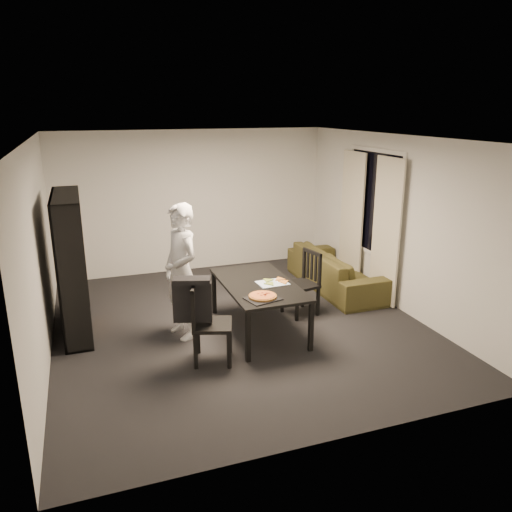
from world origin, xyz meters
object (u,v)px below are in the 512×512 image
object	(u,v)px
chair_right	(306,278)
sofa	(336,270)
bookshelf	(72,264)
baking_tray	(263,299)
person	(181,272)
pepperoni_pizza	(263,296)
chair_left	(204,318)
dining_table	(258,287)

from	to	relation	value
chair_right	sofa	world-z (taller)	chair_right
bookshelf	baking_tray	distance (m)	2.64
person	chair_right	bearing A→B (deg)	78.02
baking_tray	sofa	size ratio (longest dim) A/B	0.18
person	pepperoni_pizza	xyz separation A→B (m)	(0.87, -0.74, -0.18)
chair_left	person	xyz separation A→B (m)	(-0.10, 0.80, 0.34)
bookshelf	person	bearing A→B (deg)	-26.11
bookshelf	pepperoni_pizza	bearing A→B (deg)	-32.30
chair_right	sofa	xyz separation A→B (m)	(0.95, 0.80, -0.22)
bookshelf	chair_left	distance (m)	2.09
chair_left	sofa	distance (m)	3.25
pepperoni_pizza	sofa	bearing A→B (deg)	40.85
dining_table	person	xyz separation A→B (m)	(-1.00, 0.21, 0.27)
sofa	dining_table	bearing A→B (deg)	122.51
baking_tray	bookshelf	bearing A→B (deg)	146.87
bookshelf	baking_tray	world-z (taller)	bookshelf
bookshelf	sofa	distance (m)	4.23
pepperoni_pizza	sofa	xyz separation A→B (m)	(1.96, 1.70, -0.40)
bookshelf	pepperoni_pizza	size ratio (longest dim) A/B	5.43
bookshelf	pepperoni_pizza	distance (m)	2.63
pepperoni_pizza	bookshelf	bearing A→B (deg)	147.70
baking_tray	person	bearing A→B (deg)	137.74
baking_tray	pepperoni_pizza	size ratio (longest dim) A/B	1.14
chair_right	person	world-z (taller)	person
person	sofa	world-z (taller)	person
chair_right	baking_tray	bearing A→B (deg)	-59.11
dining_table	chair_left	world-z (taller)	chair_left
dining_table	sofa	distance (m)	2.19
chair_right	pepperoni_pizza	xyz separation A→B (m)	(-1.01, -0.89, 0.18)
chair_left	sofa	bearing A→B (deg)	-39.91
chair_left	pepperoni_pizza	xyz separation A→B (m)	(0.76, 0.06, 0.16)
person	chair_left	bearing A→B (deg)	-9.26
bookshelf	dining_table	world-z (taller)	bookshelf
dining_table	chair_left	size ratio (longest dim) A/B	1.68
baking_tray	sofa	distance (m)	2.65
baking_tray	chair_left	bearing A→B (deg)	-178.50
dining_table	chair_left	bearing A→B (deg)	-146.73
chair_left	chair_right	world-z (taller)	chair_left
bookshelf	chair_right	size ratio (longest dim) A/B	1.99
bookshelf	chair_left	size ratio (longest dim) A/B	1.92
sofa	chair_left	bearing A→B (deg)	122.76
chair_left	chair_right	size ratio (longest dim) A/B	1.04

